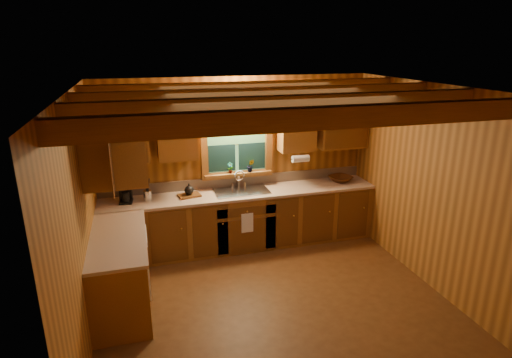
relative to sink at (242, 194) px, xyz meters
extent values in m
plane|color=#583315|center=(0.00, -1.60, -0.86)|extent=(4.20, 4.20, 0.00)
plane|color=brown|center=(0.00, -1.60, 1.74)|extent=(4.20, 4.20, 0.00)
plane|color=brown|center=(0.00, 0.30, 0.44)|extent=(4.20, 0.00, 4.20)
plane|color=brown|center=(0.00, -3.50, 0.44)|extent=(4.20, 0.00, 4.20)
plane|color=brown|center=(-2.10, -1.60, 0.44)|extent=(0.00, 3.80, 3.80)
plane|color=brown|center=(2.10, -1.60, 0.44)|extent=(0.00, 3.80, 3.80)
cube|color=brown|center=(0.00, -2.80, 1.63)|extent=(4.20, 0.14, 0.18)
cube|color=brown|center=(0.00, -2.00, 1.63)|extent=(4.20, 0.14, 0.18)
cube|color=brown|center=(0.00, -1.20, 1.63)|extent=(4.20, 0.14, 0.18)
cube|color=brown|center=(0.00, -0.40, 1.63)|extent=(4.20, 0.14, 0.18)
cube|color=brown|center=(0.00, -0.01, -0.43)|extent=(4.20, 0.62, 0.86)
cube|color=brown|center=(-1.79, -1.12, -0.43)|extent=(0.62, 1.60, 0.86)
cube|color=tan|center=(0.00, -0.01, 0.02)|extent=(4.20, 0.66, 0.04)
cube|color=tan|center=(-1.78, -1.12, 0.02)|extent=(0.64, 1.60, 0.04)
cube|color=tan|center=(0.00, 0.28, 0.12)|extent=(4.20, 0.02, 0.16)
cube|color=white|center=(-1.47, -0.92, -0.43)|extent=(0.02, 0.60, 0.80)
cube|color=brown|center=(-1.70, 0.13, 0.98)|extent=(0.78, 0.34, 0.78)
cube|color=brown|center=(-0.92, 0.13, 0.98)|extent=(0.55, 0.34, 0.78)
cube|color=brown|center=(0.92, 0.13, 0.98)|extent=(0.55, 0.34, 0.78)
cube|color=brown|center=(1.70, 0.13, 0.98)|extent=(0.78, 0.34, 0.78)
cube|color=brown|center=(-1.93, -0.92, 0.98)|extent=(0.34, 1.10, 0.78)
cube|color=brown|center=(0.00, 0.26, 1.14)|extent=(1.12, 0.08, 0.10)
cube|color=brown|center=(0.00, 0.26, 0.24)|extent=(1.12, 0.08, 0.10)
cube|color=brown|center=(-0.51, 0.26, 0.69)|extent=(0.10, 0.08, 0.80)
cube|color=brown|center=(0.51, 0.26, 0.69)|extent=(0.10, 0.08, 0.80)
cube|color=#3F7934|center=(0.00, 0.29, 0.69)|extent=(0.92, 0.01, 0.80)
cube|color=#0F292C|center=(-0.24, 0.27, 0.52)|extent=(0.42, 0.02, 0.42)
cube|color=#0F292C|center=(0.24, 0.27, 0.52)|extent=(0.42, 0.02, 0.42)
cylinder|color=black|center=(0.00, 0.27, 0.71)|extent=(0.92, 0.01, 0.01)
cube|color=brown|center=(0.00, 0.22, 0.26)|extent=(1.06, 0.14, 0.04)
cylinder|color=black|center=(0.00, 0.26, 1.37)|extent=(0.08, 0.03, 0.08)
cylinder|color=black|center=(-0.10, 0.20, 1.37)|extent=(0.09, 0.17, 0.08)
cylinder|color=black|center=(0.10, 0.20, 1.37)|extent=(0.09, 0.17, 0.08)
sphere|color=#FFE0A5|center=(-0.16, 0.14, 1.30)|extent=(0.13, 0.13, 0.13)
sphere|color=#FFE0A5|center=(0.16, 0.14, 1.30)|extent=(0.13, 0.13, 0.13)
cylinder|color=white|center=(0.92, -0.07, 0.51)|extent=(0.27, 0.11, 0.11)
cube|color=white|center=(0.00, -0.34, -0.34)|extent=(0.18, 0.01, 0.30)
cube|color=silver|center=(0.00, 0.00, 0.05)|extent=(0.82, 0.48, 0.02)
cube|color=#262628|center=(-0.19, 0.00, -0.02)|extent=(0.34, 0.40, 0.14)
cube|color=#262628|center=(0.19, 0.00, -0.02)|extent=(0.34, 0.40, 0.14)
cylinder|color=silver|center=(0.00, 0.18, 0.15)|extent=(0.04, 0.04, 0.22)
torus|color=silver|center=(0.00, 0.12, 0.26)|extent=(0.16, 0.02, 0.16)
cube|color=black|center=(-1.69, 0.00, 0.06)|extent=(0.17, 0.21, 0.03)
cube|color=black|center=(-1.69, 0.07, 0.21)|extent=(0.17, 0.08, 0.29)
cube|color=black|center=(-1.69, -0.02, 0.33)|extent=(0.17, 0.19, 0.04)
cylinder|color=black|center=(-1.69, -0.03, 0.14)|extent=(0.11, 0.11, 0.13)
cylinder|color=silver|center=(-1.39, 0.01, 0.12)|extent=(0.12, 0.12, 0.15)
cylinder|color=black|center=(-1.41, 0.00, 0.27)|extent=(0.03, 0.04, 0.22)
cylinder|color=black|center=(-1.39, 0.01, 0.27)|extent=(0.01, 0.01, 0.21)
cylinder|color=black|center=(-1.38, 0.02, 0.27)|extent=(0.03, 0.04, 0.22)
cylinder|color=black|center=(-1.36, 0.02, 0.27)|extent=(0.04, 0.06, 0.21)
cube|color=#5E3414|center=(-0.79, 0.01, 0.06)|extent=(0.35, 0.28, 0.03)
sphere|color=black|center=(-0.79, 0.01, 0.14)|extent=(0.13, 0.13, 0.13)
cylinder|color=black|center=(-0.79, 0.01, 0.22)|extent=(0.02, 0.02, 0.04)
imported|color=#48230C|center=(1.68, 0.03, 0.09)|extent=(0.46, 0.46, 0.09)
imported|color=#5E3414|center=(-0.12, 0.20, 0.37)|extent=(0.10, 0.08, 0.18)
imported|color=#5E3414|center=(0.20, 0.20, 0.38)|extent=(0.13, 0.12, 0.20)
camera|label=1|loc=(-1.46, -5.90, 2.21)|focal=29.66mm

